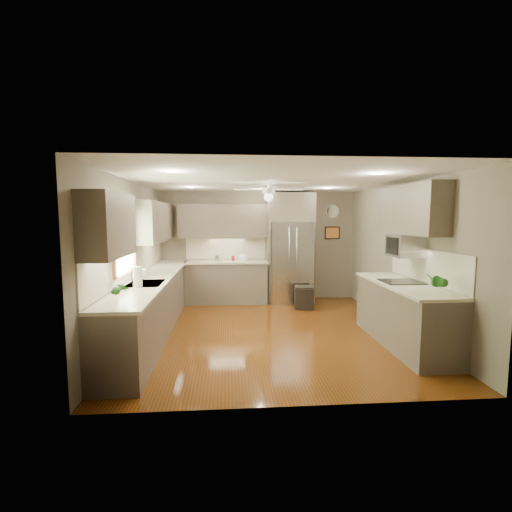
{
  "coord_description": "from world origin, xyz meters",
  "views": [
    {
      "loc": [
        -0.71,
        -6.05,
        1.92
      ],
      "look_at": [
        -0.19,
        0.6,
        1.22
      ],
      "focal_mm": 26.0,
      "sensor_mm": 36.0,
      "label": 1
    }
  ],
  "objects": [
    {
      "name": "window",
      "position": [
        -2.22,
        -0.5,
        1.55
      ],
      "size": [
        0.05,
        1.12,
        0.92
      ],
      "color": "#BFF2B2",
      "rests_on": "wall_left"
    },
    {
      "name": "wall_right",
      "position": [
        2.25,
        0.0,
        1.25
      ],
      "size": [
        0.0,
        5.0,
        5.0
      ],
      "primitive_type": "plane",
      "rotation": [
        1.57,
        0.0,
        -1.57
      ],
      "color": "#6B6251",
      "rests_on": "ground"
    },
    {
      "name": "right_run",
      "position": [
        1.93,
        -0.8,
        0.48
      ],
      "size": [
        0.7,
        2.2,
        1.45
      ],
      "color": "brown",
      "rests_on": "ground"
    },
    {
      "name": "uppers",
      "position": [
        -0.74,
        0.71,
        1.87
      ],
      "size": [
        4.5,
        4.7,
        0.95
      ],
      "color": "brown",
      "rests_on": "wall_left"
    },
    {
      "name": "left_run",
      "position": [
        -1.95,
        0.15,
        0.48
      ],
      "size": [
        0.65,
        4.7,
        1.45
      ],
      "color": "brown",
      "rests_on": "ground"
    },
    {
      "name": "wall_back",
      "position": [
        0.0,
        2.5,
        1.25
      ],
      "size": [
        4.5,
        0.0,
        4.5
      ],
      "primitive_type": "plane",
      "rotation": [
        1.57,
        0.0,
        0.0
      ],
      "color": "#6B6251",
      "rests_on": "ground"
    },
    {
      "name": "recessed_lights",
      "position": [
        -0.04,
        0.4,
        2.49
      ],
      "size": [
        2.84,
        3.14,
        0.01
      ],
      "color": "white",
      "rests_on": "ceiling"
    },
    {
      "name": "sink",
      "position": [
        -1.93,
        -0.5,
        0.91
      ],
      "size": [
        0.5,
        0.7,
        0.32
      ],
      "color": "silver",
      "rests_on": "left_run"
    },
    {
      "name": "ceiling",
      "position": [
        0.0,
        0.0,
        2.5
      ],
      "size": [
        5.0,
        5.0,
        0.0
      ],
      "primitive_type": "plane",
      "rotation": [
        3.14,
        0.0,
        0.0
      ],
      "color": "white",
      "rests_on": "ground"
    },
    {
      "name": "microwave",
      "position": [
        2.03,
        -0.55,
        1.48
      ],
      "size": [
        0.43,
        0.55,
        0.34
      ],
      "color": "silver",
      "rests_on": "wall_right"
    },
    {
      "name": "bowl",
      "position": [
        -0.36,
        2.24,
        0.97
      ],
      "size": [
        0.26,
        0.26,
        0.05
      ],
      "primitive_type": "imported",
      "rotation": [
        0.0,
        0.0,
        0.19
      ],
      "color": "#B8AB8A",
      "rests_on": "back_run"
    },
    {
      "name": "canister_b",
      "position": [
        -0.95,
        2.2,
        1.01
      ],
      "size": [
        0.1,
        0.1,
        0.15
      ],
      "primitive_type": "cylinder",
      "rotation": [
        0.0,
        0.0,
        0.09
      ],
      "color": "silver",
      "rests_on": "back_run"
    },
    {
      "name": "wall_front",
      "position": [
        0.0,
        -2.5,
        1.25
      ],
      "size": [
        4.5,
        0.0,
        4.5
      ],
      "primitive_type": "plane",
      "rotation": [
        -1.57,
        0.0,
        0.0
      ],
      "color": "#6B6251",
      "rests_on": "ground"
    },
    {
      "name": "potted_plant_right",
      "position": [
        1.93,
        -1.59,
        1.11
      ],
      "size": [
        0.22,
        0.2,
        0.34
      ],
      "primitive_type": "imported",
      "rotation": [
        0.0,
        0.0,
        0.28
      ],
      "color": "#1F5C1A",
      "rests_on": "right_run"
    },
    {
      "name": "framed_print",
      "position": [
        1.75,
        2.48,
        1.55
      ],
      "size": [
        0.36,
        0.03,
        0.3
      ],
      "color": "black",
      "rests_on": "wall_back"
    },
    {
      "name": "soap_bottle",
      "position": [
        -2.06,
        -0.04,
        1.04
      ],
      "size": [
        0.12,
        0.12,
        0.21
      ],
      "primitive_type": "imported",
      "rotation": [
        0.0,
        0.0,
        0.28
      ],
      "color": "white",
      "rests_on": "left_run"
    },
    {
      "name": "stool",
      "position": [
        0.89,
        1.51,
        0.24
      ],
      "size": [
        0.42,
        0.42,
        0.47
      ],
      "color": "black",
      "rests_on": "ground"
    },
    {
      "name": "refrigerator",
      "position": [
        0.7,
        2.16,
        1.19
      ],
      "size": [
        1.06,
        0.75,
        2.45
      ],
      "color": "silver",
      "rests_on": "ground"
    },
    {
      "name": "canister_d",
      "position": [
        -0.58,
        2.22,
        1.0
      ],
      "size": [
        0.07,
        0.07,
        0.11
      ],
      "primitive_type": "cylinder",
      "rotation": [
        0.0,
        0.0,
        0.03
      ],
      "color": "maroon",
      "rests_on": "back_run"
    },
    {
      "name": "wall_left",
      "position": [
        -2.25,
        0.0,
        1.25
      ],
      "size": [
        0.0,
        5.0,
        5.0
      ],
      "primitive_type": "plane",
      "rotation": [
        1.57,
        0.0,
        1.57
      ],
      "color": "#6B6251",
      "rests_on": "ground"
    },
    {
      "name": "paper_towel",
      "position": [
        -1.97,
        -0.81,
        1.08
      ],
      "size": [
        0.13,
        0.13,
        0.31
      ],
      "color": "white",
      "rests_on": "left_run"
    },
    {
      "name": "potted_plant_left",
      "position": [
        -1.95,
        -1.74,
        1.09
      ],
      "size": [
        0.18,
        0.14,
        0.3
      ],
      "primitive_type": "imported",
      "rotation": [
        0.0,
        0.0,
        -0.22
      ],
      "color": "#1F5C1A",
      "rests_on": "left_run"
    },
    {
      "name": "back_run",
      "position": [
        -0.72,
        2.2,
        0.48
      ],
      "size": [
        1.85,
        0.65,
        1.45
      ],
      "color": "brown",
      "rests_on": "ground"
    },
    {
      "name": "floor",
      "position": [
        0.0,
        0.0,
        0.0
      ],
      "size": [
        5.0,
        5.0,
        0.0
      ],
      "primitive_type": "plane",
      "color": "#462209",
      "rests_on": "ground"
    },
    {
      "name": "wall_clock",
      "position": [
        1.75,
        2.48,
        2.05
      ],
      "size": [
        0.3,
        0.03,
        0.3
      ],
      "color": "white",
      "rests_on": "wall_back"
    },
    {
      "name": "canister_c",
      "position": [
        -0.84,
        2.21,
        1.03
      ],
      "size": [
        0.12,
        0.12,
        0.18
      ],
      "primitive_type": "cylinder",
      "rotation": [
        0.0,
        0.0,
        -0.09
      ],
      "color": "#B8AB8A",
      "rests_on": "back_run"
    },
    {
      "name": "ceiling_fan",
      "position": [
        -0.0,
        0.3,
        2.33
      ],
      "size": [
        1.18,
        1.18,
        0.32
      ],
      "color": "white",
      "rests_on": "ceiling"
    }
  ]
}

